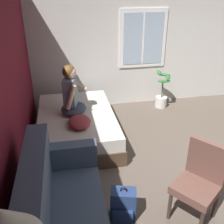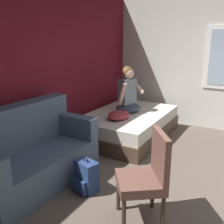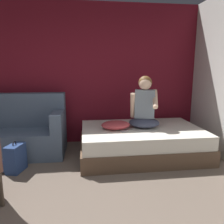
{
  "view_description": "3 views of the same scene",
  "coord_description": "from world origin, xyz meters",
  "px_view_note": "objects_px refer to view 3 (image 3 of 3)",
  "views": [
    {
      "loc": [
        -2.86,
        2.19,
        2.58
      ],
      "look_at": [
        0.13,
        1.58,
        1.06
      ],
      "focal_mm": 42.0,
      "sensor_mm": 36.0,
      "label": 1
    },
    {
      "loc": [
        -3.0,
        -0.15,
        1.88
      ],
      "look_at": [
        0.32,
        1.77,
        0.78
      ],
      "focal_mm": 42.0,
      "sensor_mm": 36.0,
      "label": 2
    },
    {
      "loc": [
        0.38,
        -1.52,
        1.47
      ],
      "look_at": [
        0.78,
        1.63,
        0.84
      ],
      "focal_mm": 35.0,
      "sensor_mm": 36.0,
      "label": 3
    }
  ],
  "objects_px": {
    "person_seated": "(144,107)",
    "throw_pillow": "(116,125)",
    "couch": "(15,132)",
    "backpack": "(15,159)",
    "cell_phone": "(124,131)",
    "bed": "(141,141)"
  },
  "relations": [
    {
      "from": "bed",
      "to": "backpack",
      "type": "relative_size",
      "value": 4.52
    },
    {
      "from": "person_seated",
      "to": "throw_pillow",
      "type": "xyz_separation_m",
      "value": [
        -0.51,
        -0.08,
        -0.29
      ]
    },
    {
      "from": "couch",
      "to": "backpack",
      "type": "height_order",
      "value": "couch"
    },
    {
      "from": "person_seated",
      "to": "backpack",
      "type": "bearing_deg",
      "value": -167.71
    },
    {
      "from": "person_seated",
      "to": "backpack",
      "type": "distance_m",
      "value": 2.17
    },
    {
      "from": "bed",
      "to": "cell_phone",
      "type": "relative_size",
      "value": 14.37
    },
    {
      "from": "bed",
      "to": "person_seated",
      "type": "bearing_deg",
      "value": 40.44
    },
    {
      "from": "couch",
      "to": "person_seated",
      "type": "bearing_deg",
      "value": -7.13
    },
    {
      "from": "person_seated",
      "to": "throw_pillow",
      "type": "bearing_deg",
      "value": -171.06
    },
    {
      "from": "couch",
      "to": "person_seated",
      "type": "distance_m",
      "value": 2.28
    },
    {
      "from": "backpack",
      "to": "couch",
      "type": "bearing_deg",
      "value": 105.11
    },
    {
      "from": "bed",
      "to": "throw_pillow",
      "type": "height_order",
      "value": "throw_pillow"
    },
    {
      "from": "bed",
      "to": "couch",
      "type": "relative_size",
      "value": 1.21
    },
    {
      "from": "person_seated",
      "to": "throw_pillow",
      "type": "distance_m",
      "value": 0.59
    },
    {
      "from": "person_seated",
      "to": "bed",
      "type": "bearing_deg",
      "value": -139.56
    },
    {
      "from": "cell_phone",
      "to": "backpack",
      "type": "bearing_deg",
      "value": -123.54
    },
    {
      "from": "backpack",
      "to": "throw_pillow",
      "type": "distance_m",
      "value": 1.61
    },
    {
      "from": "couch",
      "to": "throw_pillow",
      "type": "bearing_deg",
      "value": -11.76
    },
    {
      "from": "person_seated",
      "to": "backpack",
      "type": "xyz_separation_m",
      "value": [
        -2.03,
        -0.44,
        -0.64
      ]
    },
    {
      "from": "bed",
      "to": "backpack",
      "type": "height_order",
      "value": "bed"
    },
    {
      "from": "throw_pillow",
      "to": "cell_phone",
      "type": "height_order",
      "value": "throw_pillow"
    },
    {
      "from": "cell_phone",
      "to": "person_seated",
      "type": "bearing_deg",
      "value": 77.01
    }
  ]
}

